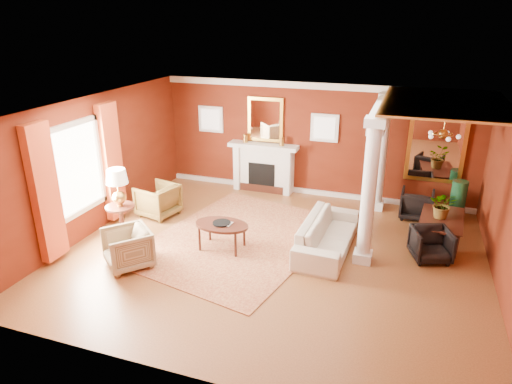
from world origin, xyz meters
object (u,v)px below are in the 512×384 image
at_px(armchair_stripe, 128,246).
at_px(coffee_table, 222,226).
at_px(sofa, 328,229).
at_px(dining_table, 443,223).
at_px(side_table, 118,192).
at_px(armchair_leopard, 158,199).

distance_m(armchair_stripe, coffee_table, 1.84).
height_order(armchair_stripe, coffee_table, armchair_stripe).
relative_size(sofa, dining_table, 1.53).
distance_m(sofa, coffee_table, 2.12).
height_order(armchair_stripe, dining_table, dining_table).
bearing_deg(side_table, armchair_leopard, 83.00).
distance_m(armchair_stripe, dining_table, 6.34).
xyz_separation_m(coffee_table, dining_table, (4.19, 1.80, -0.09)).
relative_size(armchair_stripe, dining_table, 0.55).
relative_size(armchair_leopard, dining_table, 0.56).
xyz_separation_m(armchair_leopard, side_table, (-0.15, -1.23, 0.60)).
bearing_deg(armchair_leopard, coffee_table, 76.17).
height_order(armchair_leopard, dining_table, armchair_leopard).
distance_m(sofa, dining_table, 2.46).
bearing_deg(armchair_stripe, armchair_leopard, 147.72).
relative_size(armchair_leopard, armchair_stripe, 1.03).
xyz_separation_m(sofa, coffee_table, (-2.01, -0.66, 0.06)).
bearing_deg(coffee_table, armchair_leopard, 153.34).
xyz_separation_m(armchair_leopard, coffee_table, (2.07, -1.04, 0.09)).
distance_m(coffee_table, dining_table, 4.56).
distance_m(side_table, dining_table, 6.74).
distance_m(sofa, side_table, 4.36).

